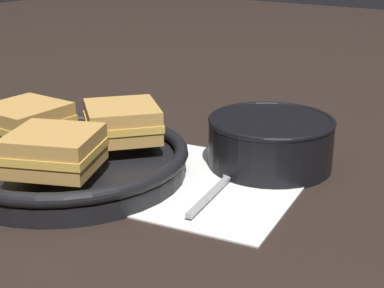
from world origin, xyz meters
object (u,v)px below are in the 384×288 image
Objects in this scene: soup_bowl at (270,139)px; sandwich_far_left at (25,121)px; spoon at (228,177)px; skillet at (70,161)px; sandwich_near_left at (54,150)px; sandwich_near_right at (122,121)px.

soup_bowl is 0.34m from sandwich_far_left.
spoon is at bearing 169.83° from soup_bowl.
skillet is (-0.10, 0.18, 0.01)m from spoon.
sandwich_near_left and sandwich_near_right have the same top height.
skillet is 0.09m from sandwich_far_left.
sandwich_near_right is at bearing -24.56° from skillet.
soup_bowl is 0.21m from sandwich_near_right.
sandwich_far_left is at bearing 125.44° from sandwich_near_right.
sandwich_near_right is at bearing 5.44° from sandwich_near_left.
sandwich_near_right is (0.13, 0.01, 0.00)m from sandwich_near_left.
sandwich_near_left is at bearing 148.41° from soup_bowl.
soup_bowl is 0.09m from spoon.
soup_bowl is at bearing -31.59° from sandwich_near_left.
soup_bowl is 0.30m from sandwich_near_left.
soup_bowl is 1.30× the size of sandwich_near_left.
sandwich_near_right is (-0.12, 0.17, 0.02)m from soup_bowl.
sandwich_near_left is (-0.17, 0.14, 0.06)m from spoon.
skillet is at bearing -84.56° from sandwich_far_left.
sandwich_far_left is at bearing 95.44° from skillet.
spoon is at bearing -60.35° from skillet.
soup_bowl is 0.98× the size of spoon.
sandwich_near_left is at bearing -174.56° from sandwich_near_right.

